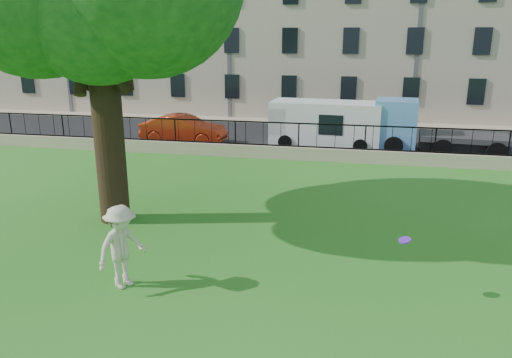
% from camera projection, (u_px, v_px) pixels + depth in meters
% --- Properties ---
extents(ground, '(120.00, 120.00, 0.00)m').
position_uv_depth(ground, '(238.00, 279.00, 11.97)').
color(ground, '#27721B').
rests_on(ground, ground).
extents(retaining_wall, '(50.00, 0.40, 0.60)m').
position_uv_depth(retaining_wall, '(298.00, 153.00, 23.16)').
color(retaining_wall, tan).
rests_on(retaining_wall, ground).
extents(iron_railing, '(50.00, 0.05, 1.13)m').
position_uv_depth(iron_railing, '(299.00, 135.00, 22.92)').
color(iron_railing, black).
rests_on(iron_railing, retaining_wall).
extents(street, '(60.00, 9.00, 0.01)m').
position_uv_depth(street, '(308.00, 139.00, 27.66)').
color(street, black).
rests_on(street, ground).
extents(sidewalk, '(60.00, 1.40, 0.12)m').
position_uv_depth(sidewalk, '(316.00, 122.00, 32.54)').
color(sidewalk, tan).
rests_on(sidewalk, ground).
extents(building_row, '(56.40, 10.40, 13.80)m').
position_uv_depth(building_row, '(326.00, 15.00, 35.93)').
color(building_row, '#B9B193').
rests_on(building_row, ground).
extents(man, '(1.22, 1.47, 1.98)m').
position_uv_depth(man, '(122.00, 247.00, 11.35)').
color(man, beige).
rests_on(man, ground).
extents(frisbee, '(0.35, 0.35, 0.12)m').
position_uv_depth(frisbee, '(405.00, 240.00, 10.77)').
color(frisbee, '#6221C0').
extents(red_sedan, '(4.57, 1.72, 1.49)m').
position_uv_depth(red_sedan, '(184.00, 129.00, 26.53)').
color(red_sedan, '#B73216').
rests_on(red_sedan, street).
extents(white_van, '(5.67, 2.54, 2.32)m').
position_uv_depth(white_van, '(326.00, 124.00, 25.61)').
color(white_van, silver).
rests_on(white_van, street).
extents(blue_truck, '(6.22, 2.65, 2.54)m').
position_uv_depth(blue_truck, '(439.00, 127.00, 24.18)').
color(blue_truck, '#5E98DD').
rests_on(blue_truck, street).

